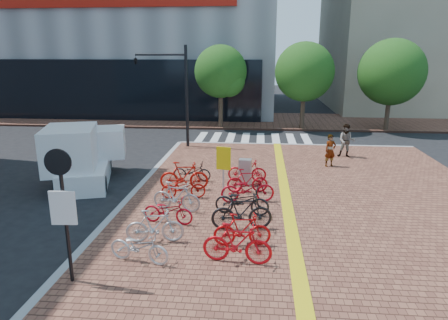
# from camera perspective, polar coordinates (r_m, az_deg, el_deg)

# --- Properties ---
(ground) EXTENTS (120.00, 120.00, 0.00)m
(ground) POSITION_cam_1_polar(r_m,az_deg,el_deg) (13.12, 0.61, -9.71)
(ground) COLOR black
(ground) RESTS_ON ground
(kerb_west) EXTENTS (0.25, 34.00, 0.15)m
(kerb_west) POSITION_cam_1_polar(r_m,az_deg,el_deg) (10.06, -26.98, -19.37)
(kerb_west) COLOR gray
(kerb_west) RESTS_ON ground
(kerb_north) EXTENTS (14.00, 0.25, 0.15)m
(kerb_north) POSITION_cam_1_polar(r_m,az_deg,el_deg) (24.57, 9.91, 2.08)
(kerb_north) COLOR gray
(kerb_north) RESTS_ON ground
(far_sidewalk) EXTENTS (70.00, 8.00, 0.15)m
(far_sidewalk) POSITION_cam_1_polar(r_m,az_deg,el_deg) (33.33, 3.57, 5.66)
(far_sidewalk) COLOR brown
(far_sidewalk) RESTS_ON ground
(building_beige) EXTENTS (20.00, 18.00, 18.00)m
(building_beige) POSITION_cam_1_polar(r_m,az_deg,el_deg) (47.20, 27.83, 17.66)
(building_beige) COLOR gray
(building_beige) RESTS_ON ground
(crosswalk) EXTENTS (7.50, 4.00, 0.01)m
(crosswalk) POSITION_cam_1_polar(r_m,az_deg,el_deg) (26.45, 4.17, 3.03)
(crosswalk) COLOR silver
(crosswalk) RESTS_ON ground
(street_trees) EXTENTS (16.20, 4.60, 6.35)m
(street_trees) POSITION_cam_1_polar(r_m,az_deg,el_deg) (29.64, 13.48, 11.95)
(street_trees) COLOR #38281E
(street_trees) RESTS_ON far_sidewalk
(bike_0) EXTENTS (1.76, 0.92, 0.88)m
(bike_0) POSITION_cam_1_polar(r_m,az_deg,el_deg) (10.91, -12.04, -12.01)
(bike_0) COLOR silver
(bike_0) RESTS_ON sidewalk
(bike_1) EXTENTS (1.73, 0.71, 1.01)m
(bike_1) POSITION_cam_1_polar(r_m,az_deg,el_deg) (11.85, -9.87, -9.29)
(bike_1) COLOR #AFAFB4
(bike_1) RESTS_ON sidewalk
(bike_2) EXTENTS (1.74, 0.82, 0.88)m
(bike_2) POSITION_cam_1_polar(r_m,az_deg,el_deg) (13.07, -8.00, -7.16)
(bike_2) COLOR #AA0C1B
(bike_2) RESTS_ON sidewalk
(bike_3) EXTENTS (1.81, 0.82, 1.05)m
(bike_3) POSITION_cam_1_polar(r_m,az_deg,el_deg) (13.98, -6.81, -5.22)
(bike_3) COLOR #A2A2A6
(bike_3) RESTS_ON sidewalk
(bike_4) EXTENTS (1.74, 0.87, 0.88)m
(bike_4) POSITION_cam_1_polar(r_m,az_deg,el_deg) (15.18, -5.82, -3.89)
(bike_4) COLOR #A5100B
(bike_4) RESTS_ON sidewalk
(bike_5) EXTENTS (1.99, 0.77, 1.17)m
(bike_5) POSITION_cam_1_polar(r_m,az_deg,el_deg) (16.07, -5.73, -2.26)
(bike_5) COLOR red
(bike_5) RESTS_ON sidewalk
(bike_6) EXTENTS (1.64, 0.62, 0.85)m
(bike_6) POSITION_cam_1_polar(r_m,az_deg,el_deg) (17.21, -4.59, -1.60)
(bike_6) COLOR black
(bike_6) RESTS_ON sidewalk
(bike_7) EXTENTS (1.88, 0.70, 1.11)m
(bike_7) POSITION_cam_1_polar(r_m,az_deg,el_deg) (10.60, 1.88, -11.83)
(bike_7) COLOR red
(bike_7) RESTS_ON sidewalk
(bike_8) EXTENTS (1.68, 0.64, 0.99)m
(bike_8) POSITION_cam_1_polar(r_m,az_deg,el_deg) (11.50, 2.61, -9.91)
(bike_8) COLOR #BC0D10
(bike_8) RESTS_ON sidewalk
(bike_9) EXTENTS (1.96, 0.79, 1.14)m
(bike_9) POSITION_cam_1_polar(r_m,az_deg,el_deg) (12.50, 2.54, -7.42)
(bike_9) COLOR black
(bike_9) RESTS_ON sidewalk
(bike_10) EXTENTS (1.92, 0.84, 0.98)m
(bike_10) POSITION_cam_1_polar(r_m,az_deg,el_deg) (13.63, 2.59, -5.84)
(bike_10) COLOR black
(bike_10) RESTS_ON sidewalk
(bike_11) EXTENTS (2.08, 1.06, 1.04)m
(bike_11) POSITION_cam_1_polar(r_m,az_deg,el_deg) (14.72, 3.39, -4.11)
(bike_11) COLOR #A60B19
(bike_11) RESTS_ON sidewalk
(bike_12) EXTENTS (1.66, 0.67, 0.97)m
(bike_12) POSITION_cam_1_polar(r_m,az_deg,el_deg) (15.74, 3.36, -2.95)
(bike_12) COLOR #A70B17
(bike_12) RESTS_ON sidewalk
(bike_13) EXTENTS (1.66, 0.51, 0.99)m
(bike_13) POSITION_cam_1_polar(r_m,az_deg,el_deg) (17.05, 3.32, -1.51)
(bike_13) COLOR #B30C16
(bike_13) RESTS_ON sidewalk
(pedestrian_a) EXTENTS (0.67, 0.56, 1.57)m
(pedestrian_a) POSITION_cam_1_polar(r_m,az_deg,el_deg) (19.93, 14.94, 1.32)
(pedestrian_a) COLOR gray
(pedestrian_a) RESTS_ON sidewalk
(pedestrian_b) EXTENTS (1.00, 0.86, 1.76)m
(pedestrian_b) POSITION_cam_1_polar(r_m,az_deg,el_deg) (21.94, 17.10, 2.64)
(pedestrian_b) COLOR #535969
(pedestrian_b) RESTS_ON sidewalk
(utility_box) EXTENTS (0.54, 0.42, 1.11)m
(utility_box) POSITION_cam_1_polar(r_m,az_deg,el_deg) (16.59, 3.02, -1.75)
(utility_box) COLOR #A8A7AC
(utility_box) RESTS_ON sidewalk
(yellow_sign) EXTENTS (0.54, 0.17, 2.00)m
(yellow_sign) POSITION_cam_1_polar(r_m,az_deg,el_deg) (14.82, -0.09, -0.43)
(yellow_sign) COLOR #B7B7BC
(yellow_sign) RESTS_ON sidewalk
(notice_sign) EXTENTS (0.61, 0.16, 3.31)m
(notice_sign) POSITION_cam_1_polar(r_m,az_deg,el_deg) (9.87, -22.05, -5.38)
(notice_sign) COLOR black
(notice_sign) RESTS_ON sidewalk
(traffic_light_pole) EXTENTS (3.11, 1.20, 5.79)m
(traffic_light_pole) POSITION_cam_1_polar(r_m,az_deg,el_deg) (23.46, -8.69, 11.58)
(traffic_light_pole) COLOR black
(traffic_light_pole) RESTS_ON sidewalk
(box_truck) EXTENTS (3.12, 4.79, 2.56)m
(box_truck) POSITION_cam_1_polar(r_m,az_deg,el_deg) (18.22, -19.28, 0.57)
(box_truck) COLOR silver
(box_truck) RESTS_ON ground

